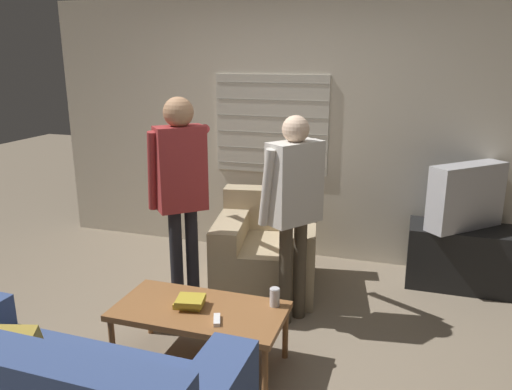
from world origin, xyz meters
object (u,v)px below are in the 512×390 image
(soda_can, at_px, (275,297))
(person_right_standing, at_px, (293,196))
(tv, at_px, (466,196))
(book_stack, at_px, (190,302))
(spare_remote, at_px, (217,320))
(person_left_standing, at_px, (181,180))
(armchair_beige, at_px, (267,250))
(coffee_table, at_px, (200,313))

(soda_can, bearing_deg, person_right_standing, 92.71)
(tv, height_order, book_stack, tv)
(spare_remote, bearing_deg, person_left_standing, 106.02)
(armchair_beige, distance_m, book_stack, 1.31)
(person_right_standing, bearing_deg, armchair_beige, 68.68)
(coffee_table, distance_m, book_stack, 0.10)
(person_left_standing, distance_m, spare_remote, 1.18)
(coffee_table, height_order, spare_remote, spare_remote)
(coffee_table, relative_size, book_stack, 4.99)
(armchair_beige, bearing_deg, soda_can, 98.84)
(spare_remote, bearing_deg, book_stack, 131.30)
(tv, bearing_deg, person_right_standing, -5.34)
(coffee_table, bearing_deg, tv, 46.41)
(book_stack, xyz_separation_m, spare_remote, (0.24, -0.12, -0.02))
(coffee_table, distance_m, person_left_standing, 1.05)
(armchair_beige, height_order, book_stack, armchair_beige)
(person_left_standing, height_order, person_right_standing, person_left_standing)
(tv, relative_size, soda_can, 5.22)
(coffee_table, relative_size, person_right_standing, 0.70)
(book_stack, distance_m, soda_can, 0.55)
(coffee_table, height_order, soda_can, soda_can)
(tv, height_order, spare_remote, tv)
(book_stack, relative_size, spare_remote, 1.64)
(soda_can, bearing_deg, armchair_beige, 108.94)
(armchair_beige, distance_m, coffee_table, 1.30)
(person_left_standing, relative_size, soda_can, 13.53)
(armchair_beige, xyz_separation_m, coffee_table, (-0.07, -1.30, 0.04))
(book_stack, bearing_deg, tv, 45.28)
(coffee_table, xyz_separation_m, spare_remote, (0.17, -0.12, 0.05))
(person_right_standing, distance_m, soda_can, 0.79)
(tv, distance_m, person_left_standing, 2.42)
(coffee_table, distance_m, tv, 2.51)
(book_stack, relative_size, soda_can, 1.77)
(armchair_beige, height_order, soda_can, armchair_beige)
(tv, xyz_separation_m, person_right_standing, (-1.27, -1.03, 0.17))
(armchair_beige, relative_size, book_stack, 4.60)
(armchair_beige, xyz_separation_m, person_right_standing, (0.36, -0.54, 0.67))
(tv, xyz_separation_m, soda_can, (-1.25, -1.61, -0.36))
(soda_can, relative_size, spare_remote, 0.93)
(book_stack, height_order, spare_remote, book_stack)
(coffee_table, height_order, person_right_standing, person_right_standing)
(book_stack, bearing_deg, person_right_standing, 56.93)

